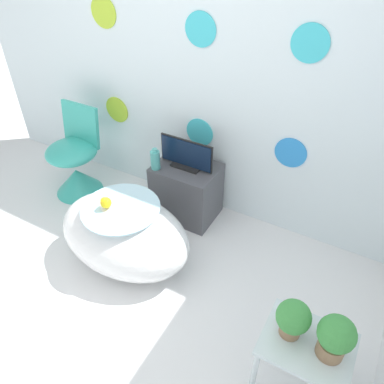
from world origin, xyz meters
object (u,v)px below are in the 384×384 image
chair (76,166)px  vase (155,160)px  bathtub (125,234)px  potted_plant_right (335,337)px  tv (186,155)px  potted_plant_left (293,318)px

chair → vase: (0.86, 0.07, 0.30)m
bathtub → potted_plant_right: potted_plant_right is taller
tv → potted_plant_left: tv is taller
chair → potted_plant_left: (2.26, -0.77, 0.28)m
tv → vase: size_ratio=2.52×
bathtub → tv: (0.12, 0.71, 0.33)m
vase → potted_plant_right: 1.82m
vase → potted_plant_right: potted_plant_right is taller
chair → tv: 1.14m
chair → tv: (1.07, 0.21, 0.33)m
potted_plant_left → bathtub: bearing=168.1°
bathtub → chair: (-0.95, 0.50, -0.00)m
bathtub → potted_plant_left: potted_plant_left is taller
vase → potted_plant_right: size_ratio=0.69×
vase → potted_plant_right: (1.61, -0.86, -0.01)m
chair → potted_plant_right: 2.61m
bathtub → potted_plant_right: bearing=-10.7°
bathtub → potted_plant_left: size_ratio=4.43×
chair → potted_plant_right: bearing=-17.6°
bathtub → potted_plant_right: (1.52, -0.29, 0.30)m
potted_plant_left → vase: bearing=148.8°
chair → bathtub: bearing=-27.7°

